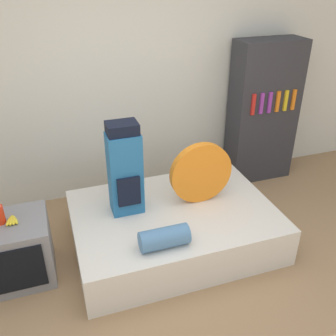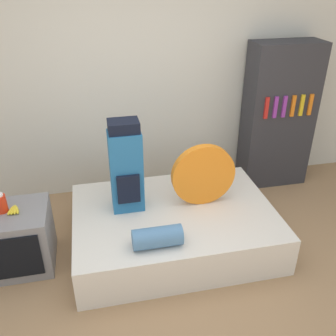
{
  "view_description": "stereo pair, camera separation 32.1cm",
  "coord_description": "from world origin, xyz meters",
  "px_view_note": "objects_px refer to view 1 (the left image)",
  "views": [
    {
      "loc": [
        -0.77,
        -1.8,
        2.38
      ],
      "look_at": [
        0.14,
        0.87,
        0.83
      ],
      "focal_mm": 40.0,
      "sensor_mm": 36.0,
      "label": 1
    },
    {
      "loc": [
        -0.46,
        -1.89,
        2.38
      ],
      "look_at": [
        0.14,
        0.87,
        0.83
      ],
      "focal_mm": 40.0,
      "sensor_mm": 36.0,
      "label": 2
    }
  ],
  "objects_px": {
    "backpack": "(125,170)",
    "sleeping_roll": "(164,238)",
    "tent_bag": "(201,173)",
    "television": "(13,251)",
    "bookshelf": "(263,112)"
  },
  "relations": [
    {
      "from": "backpack",
      "to": "tent_bag",
      "type": "bearing_deg",
      "value": -5.78
    },
    {
      "from": "sleeping_roll",
      "to": "television",
      "type": "distance_m",
      "value": 1.28
    },
    {
      "from": "sleeping_roll",
      "to": "television",
      "type": "bearing_deg",
      "value": 158.65
    },
    {
      "from": "backpack",
      "to": "tent_bag",
      "type": "distance_m",
      "value": 0.71
    },
    {
      "from": "backpack",
      "to": "bookshelf",
      "type": "distance_m",
      "value": 1.99
    },
    {
      "from": "backpack",
      "to": "tent_bag",
      "type": "height_order",
      "value": "backpack"
    },
    {
      "from": "television",
      "to": "backpack",
      "type": "bearing_deg",
      "value": 7.8
    },
    {
      "from": "television",
      "to": "bookshelf",
      "type": "height_order",
      "value": "bookshelf"
    },
    {
      "from": "television",
      "to": "bookshelf",
      "type": "distance_m",
      "value": 3.04
    },
    {
      "from": "backpack",
      "to": "television",
      "type": "relative_size",
      "value": 1.37
    },
    {
      "from": "backpack",
      "to": "sleeping_roll",
      "type": "relative_size",
      "value": 2.14
    },
    {
      "from": "backpack",
      "to": "sleeping_roll",
      "type": "height_order",
      "value": "backpack"
    },
    {
      "from": "backpack",
      "to": "sleeping_roll",
      "type": "bearing_deg",
      "value": -74.83
    },
    {
      "from": "backpack",
      "to": "tent_bag",
      "type": "relative_size",
      "value": 1.43
    },
    {
      "from": "sleeping_roll",
      "to": "television",
      "type": "xyz_separation_m",
      "value": [
        -1.18,
        0.46,
        -0.18
      ]
    }
  ]
}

